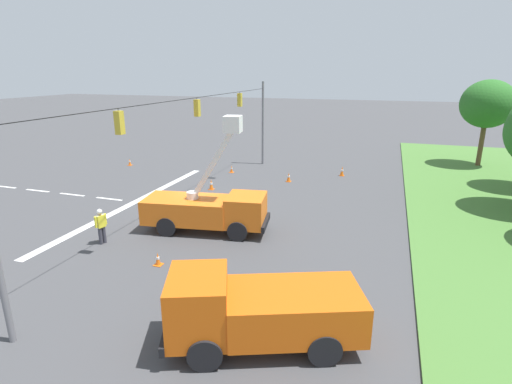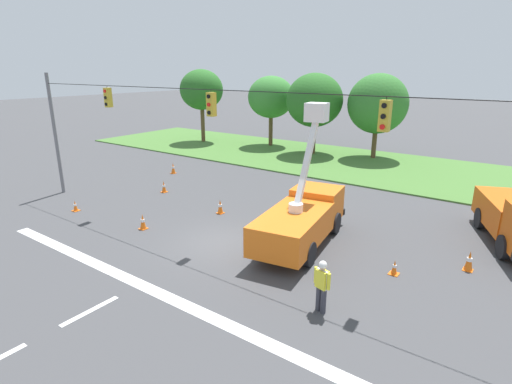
# 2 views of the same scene
# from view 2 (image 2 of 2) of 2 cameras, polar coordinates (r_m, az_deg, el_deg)

# --- Properties ---
(ground_plane) EXTENTS (200.00, 200.00, 0.00)m
(ground_plane) POSITION_cam_2_polar(r_m,az_deg,el_deg) (17.99, -4.89, -7.17)
(ground_plane) COLOR #424244
(grass_verge) EXTENTS (56.00, 12.00, 0.10)m
(grass_verge) POSITION_cam_2_polar(r_m,az_deg,el_deg) (33.05, 15.80, 3.68)
(grass_verge) COLOR #477533
(grass_verge) RESTS_ON ground
(lane_markings) EXTENTS (17.60, 15.25, 0.01)m
(lane_markings) POSITION_cam_2_polar(r_m,az_deg,el_deg) (14.54, -20.85, -14.65)
(lane_markings) COLOR silver
(lane_markings) RESTS_ON ground
(signal_gantry) EXTENTS (26.20, 0.33, 7.20)m
(signal_gantry) POSITION_cam_2_polar(r_m,az_deg,el_deg) (16.73, -5.53, 6.88)
(signal_gantry) COLOR slate
(signal_gantry) RESTS_ON ground
(tree_far_west) EXTENTS (4.35, 4.38, 7.39)m
(tree_far_west) POSITION_cam_2_polar(r_m,az_deg,el_deg) (42.14, -7.79, 14.25)
(tree_far_west) COLOR brown
(tree_far_west) RESTS_ON ground
(tree_west) EXTENTS (4.40, 4.57, 6.79)m
(tree_west) POSITION_cam_2_polar(r_m,az_deg,el_deg) (39.61, 2.16, 13.37)
(tree_west) COLOR brown
(tree_west) RESTS_ON ground
(tree_centre) EXTENTS (4.85, 5.13, 7.10)m
(tree_centre) POSITION_cam_2_polar(r_m,az_deg,el_deg) (35.94, 8.36, 12.82)
(tree_centre) COLOR brown
(tree_centre) RESTS_ON ground
(tree_east) EXTENTS (4.93, 4.83, 7.09)m
(tree_east) POSITION_cam_2_polar(r_m,az_deg,el_deg) (35.21, 16.99, 11.95)
(tree_east) COLOR brown
(tree_east) RESTS_ON ground
(utility_truck_bucket_lift) EXTENTS (3.22, 6.69, 6.00)m
(utility_truck_bucket_lift) POSITION_cam_2_polar(r_m,az_deg,el_deg) (17.51, 6.61, -3.38)
(utility_truck_bucket_lift) COLOR orange
(utility_truck_bucket_lift) RESTS_ON ground
(road_worker) EXTENTS (0.63, 0.34, 1.77)m
(road_worker) POSITION_cam_2_polar(r_m,az_deg,el_deg) (12.93, 9.39, -12.75)
(road_worker) COLOR #383842
(road_worker) RESTS_ON ground
(traffic_cone_foreground_right) EXTENTS (0.36, 0.36, 0.59)m
(traffic_cone_foreground_right) POSITION_cam_2_polar(r_m,az_deg,el_deg) (23.78, -24.41, -1.83)
(traffic_cone_foreground_right) COLOR orange
(traffic_cone_foreground_right) RESTS_ON ground
(traffic_cone_mid_right) EXTENTS (0.36, 0.36, 0.76)m
(traffic_cone_mid_right) POSITION_cam_2_polar(r_m,az_deg,el_deg) (19.98, -15.87, -4.09)
(traffic_cone_mid_right) COLOR orange
(traffic_cone_mid_right) RESTS_ON ground
(traffic_cone_near_bucket) EXTENTS (0.36, 0.36, 0.81)m
(traffic_cone_near_bucket) POSITION_cam_2_polar(r_m,az_deg,el_deg) (17.45, 28.17, -8.65)
(traffic_cone_near_bucket) COLOR orange
(traffic_cone_near_bucket) RESTS_ON ground
(traffic_cone_lane_edge_a) EXTENTS (0.36, 0.36, 0.77)m
(traffic_cone_lane_edge_a) POSITION_cam_2_polar(r_m,az_deg,el_deg) (21.36, -5.14, -2.07)
(traffic_cone_lane_edge_a) COLOR orange
(traffic_cone_lane_edge_a) RESTS_ON ground
(traffic_cone_lane_edge_b) EXTENTS (0.36, 0.36, 0.72)m
(traffic_cone_lane_edge_b) POSITION_cam_2_polar(r_m,az_deg,el_deg) (25.58, -13.02, 0.74)
(traffic_cone_lane_edge_b) COLOR orange
(traffic_cone_lane_edge_b) RESTS_ON ground
(traffic_cone_far_left) EXTENTS (0.36, 0.36, 0.79)m
(traffic_cone_far_left) POSITION_cam_2_polar(r_m,az_deg,el_deg) (30.11, -11.75, 3.36)
(traffic_cone_far_left) COLOR orange
(traffic_cone_far_left) RESTS_ON ground
(traffic_cone_far_right) EXTENTS (0.36, 0.36, 0.58)m
(traffic_cone_far_right) POSITION_cam_2_polar(r_m,az_deg,el_deg) (16.08, 19.17, -10.16)
(traffic_cone_far_right) COLOR orange
(traffic_cone_far_right) RESTS_ON ground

